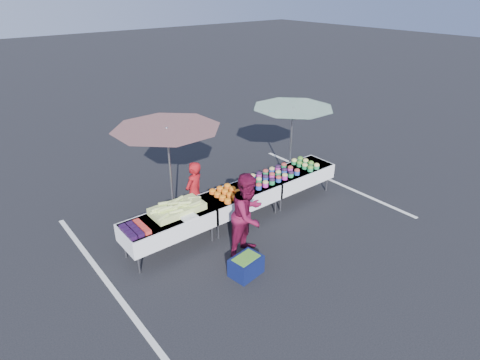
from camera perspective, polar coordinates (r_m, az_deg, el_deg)
ground at (r=9.16m, az=-0.00°, el=-5.62°), size 80.00×80.00×0.00m
stripe_left at (r=7.94m, az=-18.84°, el=-12.96°), size 0.10×5.00×0.00m
stripe_right at (r=11.19m, az=12.89°, el=-0.06°), size 0.10×5.00×0.00m
table_left at (r=8.02m, az=-10.15°, el=-6.24°), size 1.86×0.81×0.75m
table_center at (r=8.87m, az=-0.00°, el=-2.42°), size 1.86×0.81×0.75m
table_right at (r=9.97m, az=8.10°, el=0.71°), size 1.86×0.81×0.75m
berry_punnets at (r=7.62m, az=-14.71°, el=-6.80°), size 0.40×0.54×0.08m
corn_pile at (r=8.02m, az=-8.93°, el=-4.01°), size 1.16×0.57×0.26m
plastic_bags at (r=7.82m, az=-7.25°, el=-5.28°), size 0.30×0.25×0.05m
carrot_bowls at (r=8.57m, az=-1.79°, el=-1.87°), size 0.55×0.69×0.11m
potato_cups at (r=9.31m, az=4.57°, el=0.68°), size 1.34×0.58×0.16m
bean_baskets at (r=10.04m, az=9.26°, el=2.32°), size 0.36×0.68×0.15m
vendor at (r=8.77m, az=-6.52°, el=-1.86°), size 0.63×0.53×1.46m
customer at (r=7.68m, az=1.17°, el=-4.96°), size 0.99×0.88×1.71m
umbrella_left at (r=8.23m, az=-10.30°, el=6.05°), size 2.94×2.94×2.26m
umbrella_right at (r=10.21m, az=7.49°, el=9.26°), size 2.69×2.69×2.09m
storage_bin at (r=7.49m, az=0.87°, el=-12.07°), size 0.62×0.49×0.37m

